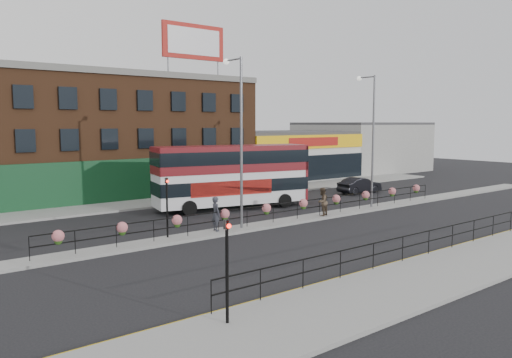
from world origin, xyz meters
TOP-DOWN VIEW (x-y plane):
  - ground at (0.00, 0.00)m, footprint 120.00×120.00m
  - south_pavement at (0.00, -12.00)m, footprint 60.00×4.00m
  - north_pavement at (0.00, 12.00)m, footprint 60.00×4.00m
  - median at (0.00, 0.00)m, footprint 60.00×1.60m
  - yellow_line_inner at (0.00, -9.70)m, footprint 60.00×0.10m
  - yellow_line_outer at (0.00, -9.88)m, footprint 60.00×0.10m
  - brick_building at (-4.00, 19.96)m, footprint 25.00×12.21m
  - supermarket at (16.00, 19.90)m, footprint 15.00×12.25m
  - warehouse_east at (30.75, 20.00)m, footprint 14.50×12.00m
  - billboard at (2.50, 14.99)m, footprint 6.00×0.29m
  - median_railing at (-0.00, 0.00)m, footprint 30.04×0.56m
  - south_railing at (-2.00, -10.10)m, footprint 20.04×0.05m
  - double_decker_bus at (0.45, 6.36)m, footprint 11.67×4.92m
  - car at (14.00, 5.97)m, footprint 1.76×4.39m
  - pedestrian_a at (-5.08, 0.16)m, footprint 0.85×0.67m
  - pedestrian_b at (2.97, -0.26)m, footprint 1.31×1.23m
  - lamp_column_west at (-3.43, 0.21)m, footprint 0.35×1.72m
  - lamp_column_east at (8.40, 0.32)m, footprint 0.34×1.66m
  - traffic_light_south at (-12.00, -11.01)m, footprint 0.15×0.28m
  - traffic_light_median at (-8.00, 0.39)m, footprint 0.15×0.28m

SIDE VIEW (x-z plane):
  - ground at x=0.00m, z-range 0.00..0.00m
  - yellow_line_inner at x=0.00m, z-range 0.00..0.01m
  - yellow_line_outer at x=0.00m, z-range 0.00..0.01m
  - south_pavement at x=0.00m, z-range 0.00..0.15m
  - north_pavement at x=0.00m, z-range 0.00..0.15m
  - median at x=0.00m, z-range 0.00..0.15m
  - car at x=14.00m, z-range 0.00..1.42m
  - south_railing at x=-2.00m, z-range 0.40..1.52m
  - median_railing at x=0.00m, z-range 0.43..1.66m
  - pedestrian_b at x=2.97m, z-range 0.15..2.02m
  - pedestrian_a at x=-5.08m, z-range 0.15..2.10m
  - traffic_light_south at x=-12.00m, z-range 0.64..4.29m
  - traffic_light_median at x=-8.00m, z-range 0.64..4.29m
  - supermarket at x=16.00m, z-range 0.00..5.30m
  - double_decker_bus at x=0.45m, z-range 0.53..5.12m
  - warehouse_east at x=30.75m, z-range 0.00..6.30m
  - brick_building at x=-4.00m, z-range -0.02..10.28m
  - lamp_column_east at x=8.40m, z-range 1.03..10.50m
  - lamp_column_west at x=-3.43m, z-range 1.06..10.86m
  - billboard at x=2.50m, z-range 10.98..15.38m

